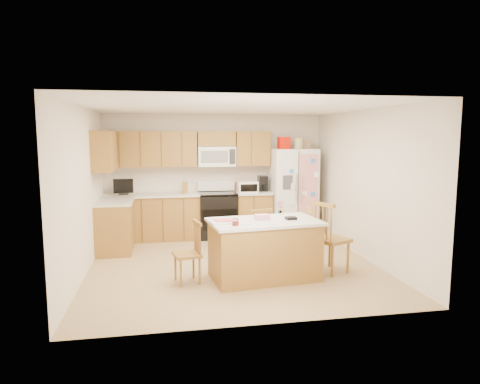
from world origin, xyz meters
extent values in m
plane|color=#92764F|center=(0.00, 0.00, 0.00)|extent=(4.50, 4.50, 0.00)
cube|color=beige|center=(0.00, 2.25, 1.25)|extent=(4.50, 0.10, 2.50)
cube|color=beige|center=(0.00, -2.25, 1.25)|extent=(4.50, 0.10, 2.50)
cube|color=beige|center=(-2.25, 0.00, 1.25)|extent=(0.10, 4.50, 2.50)
cube|color=beige|center=(2.25, 0.00, 1.25)|extent=(0.10, 4.50, 2.50)
cube|color=white|center=(0.00, 0.00, 2.50)|extent=(4.50, 4.50, 0.04)
cube|color=olive|center=(-1.31, 1.95, 0.44)|extent=(1.87, 0.60, 0.88)
cube|color=olive|center=(0.74, 1.95, 0.44)|extent=(0.72, 0.60, 0.88)
cube|color=olive|center=(-1.95, 1.17, 0.44)|extent=(0.60, 0.95, 0.88)
cube|color=silver|center=(-1.31, 1.94, 0.90)|extent=(1.87, 0.64, 0.04)
cube|color=silver|center=(0.74, 1.94, 0.90)|extent=(0.72, 0.64, 0.04)
cube|color=silver|center=(-1.94, 1.17, 0.90)|extent=(0.64, 0.95, 0.04)
cube|color=olive|center=(-1.32, 2.08, 1.80)|extent=(1.85, 0.33, 0.70)
cube|color=olive|center=(0.75, 2.08, 1.80)|extent=(0.70, 0.33, 0.70)
cube|color=olive|center=(0.00, 2.08, 2.00)|extent=(0.76, 0.33, 0.29)
cube|color=olive|center=(-2.08, 1.17, 1.80)|extent=(0.33, 0.95, 0.70)
cube|color=brown|center=(-1.90, 1.92, 1.80)|extent=(0.02, 0.01, 0.66)
cube|color=brown|center=(-1.90, 1.65, 0.44)|extent=(0.02, 0.01, 0.84)
cube|color=brown|center=(-1.50, 1.92, 1.80)|extent=(0.02, 0.01, 0.66)
cube|color=brown|center=(-1.50, 1.65, 0.44)|extent=(0.02, 0.01, 0.84)
cube|color=brown|center=(-1.10, 1.92, 1.80)|extent=(0.02, 0.01, 0.66)
cube|color=brown|center=(-1.10, 1.65, 0.44)|extent=(0.02, 0.01, 0.84)
cube|color=brown|center=(-0.70, 1.92, 1.80)|extent=(0.01, 0.01, 0.66)
cube|color=brown|center=(-0.70, 1.65, 0.44)|extent=(0.01, 0.01, 0.84)
cube|color=brown|center=(0.70, 1.92, 1.80)|extent=(0.01, 0.01, 0.66)
cube|color=brown|center=(0.70, 1.65, 0.44)|extent=(0.01, 0.01, 0.84)
cube|color=white|center=(0.00, 2.06, 1.65)|extent=(0.76, 0.38, 0.40)
cube|color=slate|center=(-0.06, 1.86, 1.65)|extent=(0.54, 0.01, 0.24)
cube|color=#262626|center=(0.30, 1.86, 1.65)|extent=(0.12, 0.01, 0.30)
cube|color=olive|center=(-0.65, 1.95, 1.03)|extent=(0.10, 0.14, 0.22)
cube|color=black|center=(-1.85, 1.97, 0.93)|extent=(0.18, 0.12, 0.02)
cube|color=black|center=(-1.85, 1.97, 1.09)|extent=(0.38, 0.03, 0.28)
cube|color=#B11011|center=(0.58, 2.03, 1.01)|extent=(0.35, 0.22, 0.18)
cube|color=white|center=(0.60, 1.80, 1.04)|extent=(0.40, 0.28, 0.23)
cube|color=black|center=(0.60, 1.66, 1.04)|extent=(0.34, 0.01, 0.15)
cube|color=black|center=(0.96, 2.00, 1.08)|extent=(0.18, 0.22, 0.32)
cylinder|color=black|center=(0.96, 1.93, 1.01)|extent=(0.12, 0.12, 0.12)
cube|color=black|center=(0.00, 1.93, 0.44)|extent=(0.76, 0.64, 0.88)
cube|color=black|center=(0.00, 1.60, 0.42)|extent=(0.68, 0.01, 0.42)
cube|color=black|center=(0.00, 1.93, 0.91)|extent=(0.76, 0.64, 0.03)
cube|color=white|center=(0.00, 2.19, 1.03)|extent=(0.76, 0.10, 0.20)
cube|color=white|center=(1.57, 1.88, 0.90)|extent=(0.90, 0.75, 1.80)
cube|color=#4C4C4C|center=(1.57, 1.49, 0.90)|extent=(0.02, 0.01, 1.75)
cube|color=silver|center=(1.52, 1.47, 1.05)|extent=(0.02, 0.03, 0.55)
cube|color=silver|center=(1.62, 1.47, 1.05)|extent=(0.02, 0.03, 0.55)
cube|color=#3F3F44|center=(1.35, 1.49, 1.15)|extent=(0.20, 0.01, 0.28)
cube|color=#D84C59|center=(1.77, 1.49, 1.05)|extent=(0.42, 0.01, 1.30)
cube|color=red|center=(1.37, 1.88, 1.92)|extent=(0.22, 0.22, 0.24)
cylinder|color=tan|center=(1.67, 1.82, 1.91)|extent=(0.18, 0.18, 0.22)
cube|color=#A07C5E|center=(1.85, 1.96, 1.89)|extent=(0.18, 0.20, 0.18)
cube|color=olive|center=(0.34, -0.74, 0.41)|extent=(1.57, 1.00, 0.82)
cube|color=silver|center=(0.34, -0.74, 0.84)|extent=(1.66, 1.09, 0.04)
cylinder|color=red|center=(-0.13, -1.00, 0.89)|extent=(0.08, 0.08, 0.06)
cylinder|color=white|center=(-0.13, -1.00, 0.90)|extent=(0.09, 0.09, 0.09)
cube|color=tan|center=(0.32, -0.65, 0.89)|extent=(0.22, 0.17, 0.07)
cube|color=black|center=(0.73, -0.75, 0.88)|extent=(0.16, 0.14, 0.04)
cube|color=white|center=(-0.29, -0.82, 0.87)|extent=(0.32, 0.27, 0.01)
cube|color=#D84C4C|center=(-0.25, -0.74, 0.88)|extent=(0.28, 0.23, 0.01)
cylinder|color=white|center=(0.06, -0.97, 0.87)|extent=(0.13, 0.07, 0.01)
cube|color=olive|center=(-0.77, -0.72, 0.40)|extent=(0.43, 0.44, 0.04)
cylinder|color=olive|center=(-0.94, -0.60, 0.19)|extent=(0.03, 0.03, 0.38)
cylinder|color=olive|center=(-0.87, -0.90, 0.19)|extent=(0.03, 0.03, 0.38)
cylinder|color=olive|center=(-0.67, -0.54, 0.19)|extent=(0.03, 0.03, 0.38)
cylinder|color=olive|center=(-0.61, -0.84, 0.19)|extent=(0.03, 0.03, 0.38)
cylinder|color=olive|center=(-0.65, -0.56, 0.64)|extent=(0.02, 0.02, 0.43)
cylinder|color=olive|center=(-0.64, -0.62, 0.64)|extent=(0.02, 0.02, 0.43)
cylinder|color=olive|center=(-0.62, -0.69, 0.64)|extent=(0.02, 0.02, 0.43)
cylinder|color=olive|center=(-0.61, -0.75, 0.64)|extent=(0.02, 0.02, 0.43)
cylinder|color=olive|center=(-0.60, -0.82, 0.64)|extent=(0.02, 0.02, 0.43)
cube|color=olive|center=(-0.62, -0.69, 0.85)|extent=(0.11, 0.36, 0.04)
cube|color=olive|center=(0.40, -0.02, 0.43)|extent=(0.46, 0.44, 0.04)
cylinder|color=olive|center=(0.53, 0.14, 0.20)|extent=(0.03, 0.03, 0.41)
cylinder|color=olive|center=(0.21, 0.09, 0.20)|extent=(0.03, 0.03, 0.41)
cylinder|color=olive|center=(0.58, -0.14, 0.20)|extent=(0.03, 0.03, 0.41)
cylinder|color=olive|center=(0.26, -0.19, 0.20)|extent=(0.03, 0.03, 0.41)
cylinder|color=olive|center=(0.56, -0.16, 0.67)|extent=(0.02, 0.02, 0.45)
cylinder|color=olive|center=(0.49, -0.17, 0.67)|extent=(0.02, 0.02, 0.45)
cylinder|color=olive|center=(0.42, -0.18, 0.67)|extent=(0.02, 0.02, 0.45)
cylinder|color=olive|center=(0.35, -0.19, 0.67)|extent=(0.02, 0.02, 0.45)
cylinder|color=olive|center=(0.28, -0.21, 0.67)|extent=(0.02, 0.02, 0.45)
cube|color=olive|center=(0.42, -0.18, 0.90)|extent=(0.38, 0.10, 0.05)
cube|color=olive|center=(1.41, -0.63, 0.50)|extent=(0.60, 0.61, 0.05)
cylinder|color=olive|center=(1.64, -0.74, 0.24)|extent=(0.04, 0.04, 0.48)
cylinder|color=olive|center=(1.49, -0.39, 0.24)|extent=(0.04, 0.04, 0.48)
cylinder|color=olive|center=(1.33, -0.87, 0.24)|extent=(0.04, 0.04, 0.48)
cylinder|color=olive|center=(1.18, -0.53, 0.24)|extent=(0.04, 0.04, 0.48)
cylinder|color=olive|center=(1.31, -0.86, 0.79)|extent=(0.02, 0.02, 0.54)
cylinder|color=olive|center=(1.27, -0.79, 0.79)|extent=(0.02, 0.02, 0.54)
cylinder|color=olive|center=(1.24, -0.71, 0.79)|extent=(0.02, 0.02, 0.54)
cylinder|color=olive|center=(1.20, -0.63, 0.79)|extent=(0.02, 0.02, 0.54)
cylinder|color=olive|center=(1.17, -0.56, 0.79)|extent=(0.02, 0.02, 0.54)
cube|color=olive|center=(1.24, -0.71, 1.06)|extent=(0.22, 0.43, 0.06)
camera|label=1|loc=(-1.08, -6.61, 2.07)|focal=32.00mm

